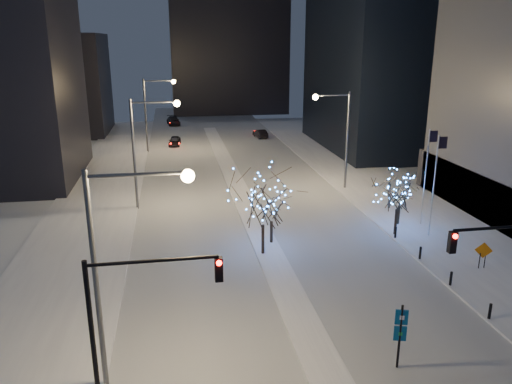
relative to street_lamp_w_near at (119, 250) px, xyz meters
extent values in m
cube|color=silver|center=(8.94, 33.00, -6.49)|extent=(20.00, 130.00, 0.02)
cube|color=white|center=(8.94, 28.00, -6.42)|extent=(2.00, 80.00, 0.15)
cube|color=white|center=(23.94, 18.00, -6.42)|extent=(10.00, 90.00, 0.15)
cube|color=white|center=(-5.06, 18.00, -6.42)|extent=(8.00, 90.00, 0.15)
cube|color=black|center=(-17.06, 68.00, 1.50)|extent=(18.00, 16.00, 16.00)
cube|color=black|center=(14.94, 90.00, 14.50)|extent=(24.00, 14.00, 42.00)
cylinder|color=#595E66|center=(-1.06, 0.00, -1.50)|extent=(0.24, 0.24, 10.00)
cylinder|color=#595E66|center=(0.94, 0.00, 3.20)|extent=(4.00, 0.16, 0.16)
sphere|color=#FFCB7F|center=(2.94, 0.00, 3.05)|extent=(0.56, 0.56, 0.56)
cylinder|color=#595E66|center=(-1.06, 25.00, -1.50)|extent=(0.24, 0.24, 10.00)
cylinder|color=#595E66|center=(0.94, 25.00, 3.20)|extent=(4.00, 0.16, 0.16)
sphere|color=#FFCB7F|center=(2.94, 25.00, 3.05)|extent=(0.56, 0.56, 0.56)
cylinder|color=#595E66|center=(-1.06, 50.00, -1.50)|extent=(0.24, 0.24, 10.00)
cylinder|color=#595E66|center=(0.94, 50.00, 3.20)|extent=(4.00, 0.16, 0.16)
sphere|color=#FFCB7F|center=(2.94, 50.00, 3.05)|extent=(0.56, 0.56, 0.56)
cylinder|color=#595E66|center=(19.94, 28.00, -1.50)|extent=(0.24, 0.24, 10.00)
cylinder|color=#595E66|center=(18.19, 28.00, 3.20)|extent=(3.50, 0.16, 0.16)
sphere|color=#FFCB7F|center=(16.44, 28.00, 3.05)|extent=(0.56, 0.56, 0.56)
cylinder|color=black|center=(-1.06, -2.00, -3.00)|extent=(0.20, 0.20, 7.00)
cylinder|color=black|center=(1.44, -2.00, 0.30)|extent=(5.00, 0.14, 0.14)
cube|color=black|center=(3.94, -2.00, -0.25)|extent=(0.32, 0.28, 1.00)
sphere|color=#FF0C05|center=(3.94, -2.18, 0.10)|extent=(0.22, 0.22, 0.22)
cylinder|color=black|center=(16.94, -1.00, 0.30)|extent=(5.00, 0.14, 0.14)
cube|color=black|center=(14.44, -1.00, -0.25)|extent=(0.32, 0.28, 1.00)
sphere|color=#FF0C05|center=(14.44, -1.18, 0.10)|extent=(0.22, 0.22, 0.22)
cylinder|color=silver|center=(21.94, 14.00, -2.35)|extent=(0.10, 0.10, 8.00)
cube|color=black|center=(22.29, 14.00, 1.05)|extent=(0.70, 0.03, 0.90)
cylinder|color=silver|center=(22.54, 16.50, -2.35)|extent=(0.10, 0.10, 8.00)
cube|color=black|center=(22.89, 16.50, 1.05)|extent=(0.70, 0.03, 0.90)
cylinder|color=black|center=(19.14, 2.00, -5.90)|extent=(0.16, 0.16, 0.90)
cylinder|color=black|center=(19.14, 6.00, -5.90)|extent=(0.16, 0.16, 0.90)
cylinder|color=black|center=(19.14, 10.00, -5.90)|extent=(0.16, 0.16, 0.90)
cylinder|color=black|center=(19.14, 14.00, -5.90)|extent=(0.16, 0.16, 0.90)
imported|color=black|center=(2.72, 53.88, -5.82)|extent=(2.03, 4.16, 1.37)
imported|color=black|center=(16.32, 57.98, -5.85)|extent=(2.00, 4.10, 1.30)
imported|color=black|center=(2.73, 73.13, -5.75)|extent=(2.63, 5.34, 1.49)
cylinder|color=black|center=(8.44, 12.81, -5.27)|extent=(0.22, 0.22, 2.17)
cylinder|color=black|center=(9.44, 14.72, -5.51)|extent=(0.22, 0.22, 1.68)
cylinder|color=black|center=(19.44, 14.75, -5.32)|extent=(0.22, 0.22, 2.06)
cylinder|color=black|center=(20.68, 16.87, -5.56)|extent=(0.22, 0.22, 1.59)
cylinder|color=black|center=(12.36, -1.00, -4.85)|extent=(0.11, 0.11, 3.30)
cube|color=#0D518F|center=(12.36, -1.00, -3.81)|extent=(0.58, 0.23, 0.75)
cube|color=#0D518F|center=(12.36, -1.00, -4.66)|extent=(0.58, 0.23, 0.75)
cylinder|color=black|center=(22.31, 7.91, -5.80)|extent=(0.06, 0.06, 1.10)
cylinder|color=black|center=(22.71, 7.91, -5.80)|extent=(0.06, 0.06, 1.10)
cube|color=orange|center=(22.51, 7.91, -5.05)|extent=(1.06, 0.46, 1.13)
camera|label=1|loc=(2.39, -19.78, 8.31)|focal=35.00mm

